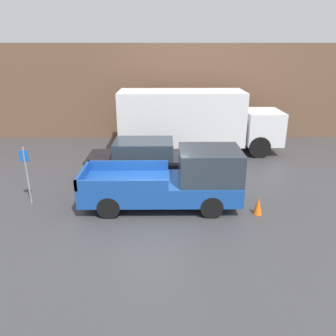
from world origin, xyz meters
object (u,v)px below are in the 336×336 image
Objects in this scene: pickup_truck at (176,180)px; delivery_truck at (193,119)px; parking_sign at (27,172)px; car at (142,160)px; traffic_cone at (258,206)px; newspaper_box at (242,129)px.

delivery_truck is (1.09, 6.30, 0.78)m from pickup_truck.
delivery_truck reaches higher than parking_sign.
traffic_cone is (4.07, -3.18, -0.54)m from car.
car is 5.19m from traffic_cone.
parking_sign is at bearing -149.11° from car.
newspaper_box is at bearing 80.58° from traffic_cone.
pickup_truck is 1.23× the size of car.
delivery_truck is 13.73× the size of traffic_cone.
traffic_cone is at bearing -13.71° from pickup_truck.
traffic_cone is at bearing -38.02° from car.
pickup_truck is at bearing -2.53° from parking_sign.
traffic_cone is (-1.58, -9.54, -0.26)m from newspaper_box.
pickup_truck is at bearing 166.29° from traffic_cone.
pickup_truck is 6.44m from delivery_truck.
car is at bearing 141.98° from traffic_cone.
car reaches higher than newspaper_box.
delivery_truck is at bearing 103.13° from traffic_cone.
parking_sign is 1.84× the size of newspaper_box.
pickup_truck is 2.86m from car.
delivery_truck reaches higher than car.
car is 3.88× the size of newspaper_box.
pickup_truck is at bearing -99.81° from delivery_truck.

